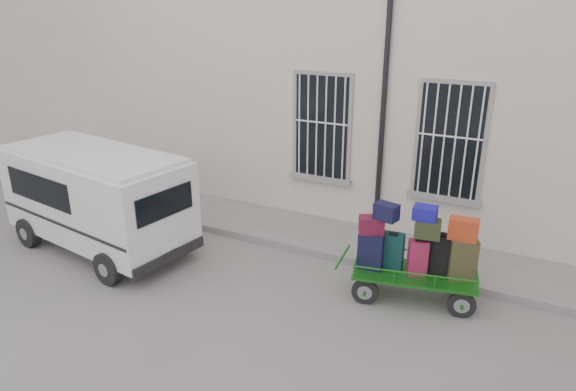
# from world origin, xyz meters

# --- Properties ---
(ground) EXTENTS (80.00, 80.00, 0.00)m
(ground) POSITION_xyz_m (0.00, 0.00, 0.00)
(ground) COLOR slate
(ground) RESTS_ON ground
(building) EXTENTS (24.00, 5.15, 6.00)m
(building) POSITION_xyz_m (0.00, 5.50, 3.00)
(building) COLOR beige
(building) RESTS_ON ground
(sidewalk) EXTENTS (24.00, 1.70, 0.15)m
(sidewalk) POSITION_xyz_m (0.00, 2.20, 0.07)
(sidewalk) COLOR slate
(sidewalk) RESTS_ON ground
(luggage_cart) EXTENTS (2.41, 1.31, 1.72)m
(luggage_cart) POSITION_xyz_m (2.35, 0.71, 0.87)
(luggage_cart) COLOR black
(luggage_cart) RESTS_ON ground
(van) EXTENTS (4.31, 2.33, 2.07)m
(van) POSITION_xyz_m (-3.87, -0.25, 1.19)
(van) COLOR silver
(van) RESTS_ON ground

